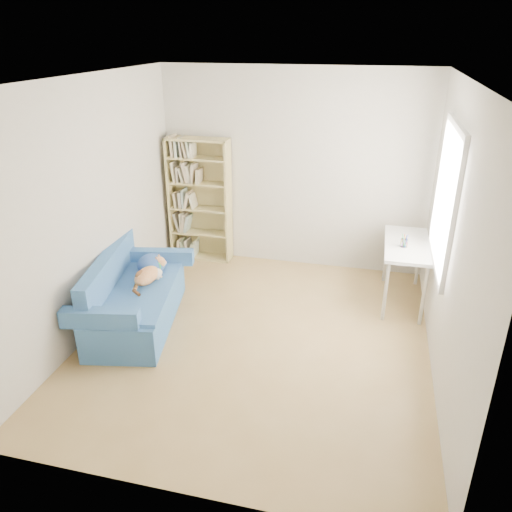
{
  "coord_description": "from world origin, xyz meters",
  "views": [
    {
      "loc": [
        1.04,
        -4.31,
        2.96
      ],
      "look_at": [
        -0.07,
        0.24,
        0.85
      ],
      "focal_mm": 35.0,
      "sensor_mm": 36.0,
      "label": 1
    }
  ],
  "objects_px": {
    "bookshelf": "(200,205)",
    "sofa": "(135,297)",
    "desk": "(407,250)",
    "pen_cup": "(404,242)"
  },
  "relations": [
    {
      "from": "sofa",
      "to": "pen_cup",
      "type": "bearing_deg",
      "value": 9.65
    },
    {
      "from": "bookshelf",
      "to": "sofa",
      "type": "bearing_deg",
      "value": -94.17
    },
    {
      "from": "desk",
      "to": "pen_cup",
      "type": "height_order",
      "value": "pen_cup"
    },
    {
      "from": "sofa",
      "to": "desk",
      "type": "relative_size",
      "value": 1.59
    },
    {
      "from": "sofa",
      "to": "bookshelf",
      "type": "relative_size",
      "value": 1.02
    },
    {
      "from": "bookshelf",
      "to": "desk",
      "type": "xyz_separation_m",
      "value": [
        2.73,
        -0.64,
        -0.12
      ]
    },
    {
      "from": "sofa",
      "to": "pen_cup",
      "type": "height_order",
      "value": "pen_cup"
    },
    {
      "from": "bookshelf",
      "to": "desk",
      "type": "bearing_deg",
      "value": -13.25
    },
    {
      "from": "pen_cup",
      "to": "desk",
      "type": "bearing_deg",
      "value": 68.01
    },
    {
      "from": "sofa",
      "to": "pen_cup",
      "type": "distance_m",
      "value": 3.06
    }
  ]
}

